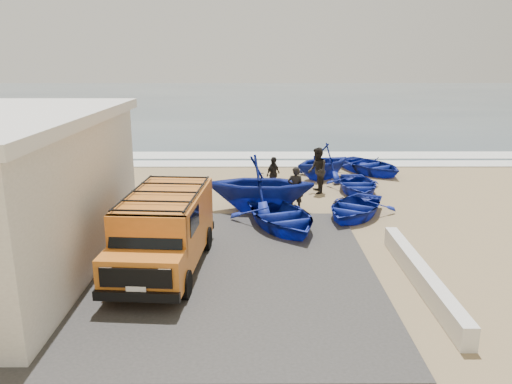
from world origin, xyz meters
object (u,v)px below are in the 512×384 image
object	(u,v)px
parapet	(421,276)
boat_far_left	(323,161)
boat_near_left	(281,217)
boat_mid_left	(261,183)
fisherman_back	(273,174)
fisherman_front	(295,188)
fisherman_middle	(317,171)
boat_mid_right	(357,185)
boat_near_right	(354,207)
van	(164,229)
boat_far_right	(370,166)

from	to	relation	value
parapet	boat_far_left	xyz separation A→B (m)	(-0.97, 11.70, 0.58)
boat_near_left	boat_far_left	world-z (taller)	boat_far_left
boat_mid_left	fisherman_back	world-z (taller)	boat_mid_left
fisherman_front	fisherman_middle	distance (m)	2.69
boat_mid_right	boat_far_left	xyz separation A→B (m)	(-1.16, 2.55, 0.51)
parapet	boat_near_right	bearing A→B (deg)	95.95
boat_near_left	fisherman_middle	world-z (taller)	fisherman_middle
boat_mid_left	boat_far_left	distance (m)	5.94
van	fisherman_middle	size ratio (longest dim) A/B	2.62
boat_near_right	fisherman_front	size ratio (longest dim) A/B	2.07
van	fisherman_middle	bearing A→B (deg)	61.19
boat_near_left	fisherman_back	bearing A→B (deg)	71.37
boat_near_left	boat_mid_right	bearing A→B (deg)	32.97
boat_far_left	fisherman_middle	xyz separation A→B (m)	(-0.59, -2.60, 0.13)
boat_near_left	fisherman_back	world-z (taller)	fisherman_back
van	boat_far_right	world-z (taller)	van
boat_far_right	boat_near_left	bearing A→B (deg)	-151.08
boat_near_right	boat_far_left	xyz separation A→B (m)	(-0.37, 5.95, 0.49)
fisherman_back	boat_near_left	bearing A→B (deg)	-141.45
boat_far_left	boat_far_right	world-z (taller)	boat_far_left
boat_near_right	fisherman_back	distance (m)	4.61
boat_mid_left	boat_far_right	world-z (taller)	boat_mid_left
boat_near_left	boat_far_left	size ratio (longest dim) A/B	1.23
boat_near_right	van	bearing A→B (deg)	-112.97
fisherman_front	van	bearing A→B (deg)	61.72
boat_mid_right	fisherman_front	size ratio (longest dim) A/B	1.99
parapet	fisherman_back	distance (m)	9.99
boat_near_left	fisherman_back	size ratio (longest dim) A/B	2.61
boat_far_right	fisherman_front	xyz separation A→B (m)	(-4.28, -6.18, 0.44)
boat_near_left	fisherman_middle	xyz separation A→B (m)	(1.78, 4.60, 0.57)
boat_far_right	fisherman_front	world-z (taller)	fisherman_front
boat_mid_left	fisherman_front	bearing A→B (deg)	-84.20
van	boat_far_left	size ratio (longest dim) A/B	1.59
fisherman_middle	boat_near_right	bearing A→B (deg)	13.39
boat_far_right	fisherman_middle	size ratio (longest dim) A/B	1.95
parapet	fisherman_front	bearing A→B (deg)	111.95
van	fisherman_back	xyz separation A→B (m)	(3.27, 8.20, -0.39)
boat_far_left	fisherman_front	bearing A→B (deg)	-56.50
fisherman_back	van	bearing A→B (deg)	-164.35
boat_far_left	boat_near_left	bearing A→B (deg)	-55.90
boat_near_right	boat_mid_right	world-z (taller)	boat_near_right
boat_mid_left	parapet	bearing A→B (deg)	-145.53
boat_near_left	boat_mid_left	distance (m)	2.30
boat_mid_left	boat_mid_right	xyz separation A→B (m)	(4.21, 2.54, -0.72)
boat_mid_left	fisherman_middle	distance (m)	3.51
boat_near_right	fisherman_back	size ratio (longest dim) A/B	2.28
boat_mid_left	fisherman_front	world-z (taller)	boat_mid_left
boat_near_left	boat_near_right	bearing A→B (deg)	4.62
boat_mid_right	fisherman_middle	bearing A→B (deg)	-177.86
boat_near_left	boat_mid_left	size ratio (longest dim) A/B	0.99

